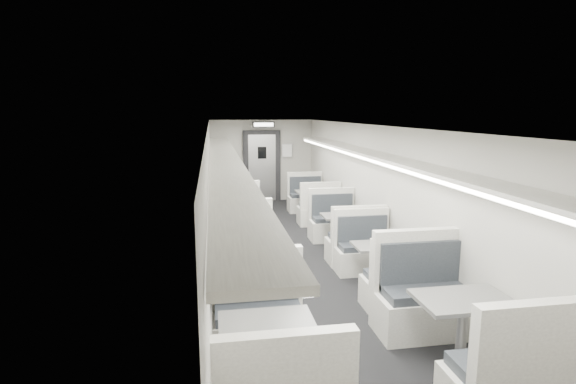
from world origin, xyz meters
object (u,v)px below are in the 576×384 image
object	(u,v)px
booth_left_d	(267,358)
booth_right_c	(379,266)
passenger	(235,191)
vestibule_door	(262,166)
exit_sign	(263,125)
booth_left_b	(238,229)
booth_right_a	(312,204)
booth_left_c	(247,272)
booth_right_d	(462,334)
booth_left_a	(233,209)
booth_right_b	(343,232)

from	to	relation	value
booth_left_d	booth_right_c	distance (m)	3.08
passenger	vestibule_door	size ratio (longest dim) A/B	0.76
passenger	exit_sign	bearing A→B (deg)	70.58
booth_left_d	vestibule_door	distance (m)	9.38
vestibule_door	booth_left_b	bearing A→B (deg)	-102.22
booth_right_a	booth_right_c	xyz separation A→B (m)	(0.00, -4.67, 0.00)
booth_left_c	booth_right_d	bearing A→B (deg)	-48.89
booth_left_a	booth_right_d	distance (m)	6.90
booth_right_c	vestibule_door	size ratio (longest dim) A/B	0.93
booth_left_c	booth_right_d	size ratio (longest dim) A/B	0.87
booth_right_b	booth_right_d	world-z (taller)	booth_right_d
booth_left_a	booth_left_d	xyz separation A→B (m)	(0.00, -6.66, 0.02)
booth_right_a	exit_sign	bearing A→B (deg)	118.89
booth_left_a	booth_right_a	bearing A→B (deg)	9.66
booth_left_c	vestibule_door	size ratio (longest dim) A/B	0.95
booth_left_b	booth_left_c	distance (m)	2.34
booth_right_b	passenger	distance (m)	3.06
exit_sign	booth_right_d	bearing A→B (deg)	-83.48
booth_right_a	booth_left_b	bearing A→B (deg)	-130.81
passenger	booth_right_b	bearing A→B (deg)	-47.01
booth_left_d	passenger	xyz separation A→B (m)	(0.06, 6.57, 0.41)
passenger	exit_sign	xyz separation A→B (m)	(0.94, 2.24, 1.48)
booth_left_b	booth_right_c	distance (m)	3.09
booth_right_a	vestibule_door	world-z (taller)	vestibule_door
vestibule_door	booth_right_c	bearing A→B (deg)	-81.83
passenger	booth_left_a	bearing A→B (deg)	127.83
booth_right_c	passenger	xyz separation A→B (m)	(-1.94, 4.24, 0.45)
booth_right_c	exit_sign	size ratio (longest dim) A/B	3.13
booth_right_a	booth_right_c	size ratio (longest dim) A/B	1.00
booth_left_a	booth_left_b	bearing A→B (deg)	-90.00
booth_left_d	booth_left_b	bearing A→B (deg)	90.00
passenger	exit_sign	size ratio (longest dim) A/B	2.57
booth_left_c	booth_right_b	xyz separation A→B (m)	(2.00, 1.89, -0.00)
booth_left_b	booth_right_b	distance (m)	2.05
booth_left_a	passenger	bearing A→B (deg)	-55.44
booth_right_c	exit_sign	world-z (taller)	exit_sign
booth_right_c	exit_sign	xyz separation A→B (m)	(-1.00, 6.48, 1.93)
booth_left_b	booth_right_a	distance (m)	3.06
booth_left_c	passenger	xyz separation A→B (m)	(0.06, 4.22, 0.44)
vestibule_door	booth_right_a	bearing A→B (deg)	-66.50
booth_left_a	booth_left_c	xyz separation A→B (m)	(0.00, -4.31, -0.01)
passenger	booth_left_d	bearing A→B (deg)	-87.28
booth_left_b	booth_left_c	xyz separation A→B (m)	(0.00, -2.34, -0.04)
booth_left_b	passenger	distance (m)	1.93
booth_left_a	booth_right_b	world-z (taller)	booth_left_a
booth_left_a	booth_right_c	xyz separation A→B (m)	(2.00, -4.33, -0.02)
booth_left_d	booth_right_b	world-z (taller)	booth_left_d
vestibule_door	exit_sign	bearing A→B (deg)	-90.00
booth_right_b	exit_sign	distance (m)	5.06
booth_right_d	exit_sign	size ratio (longest dim) A/B	3.71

